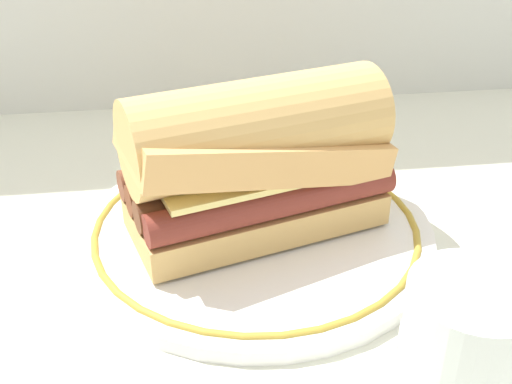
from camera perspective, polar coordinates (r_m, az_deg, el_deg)
The scene contains 3 objects.
ground_plane at distance 0.52m, azimuth 2.34°, elevation -5.91°, with size 1.50×1.50×0.00m, color silver.
plate at distance 0.54m, azimuth 0.00°, elevation -3.41°, with size 0.29×0.29×0.01m.
sausage_sandwich at distance 0.50m, azimuth 0.00°, elevation 3.04°, with size 0.22×0.15×0.12m.
Camera 1 is at (-0.08, -0.41, 0.31)m, focal length 45.35 mm.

